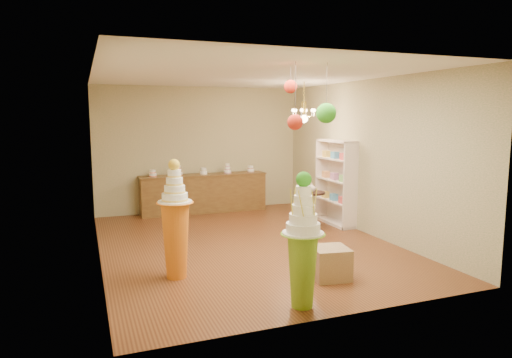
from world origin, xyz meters
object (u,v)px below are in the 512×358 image
object	(u,v)px
pedestal_green	(303,252)
sideboard	(204,193)
pedestal_orange	(176,230)
round_table	(311,204)

from	to	relation	value
pedestal_green	sideboard	distance (m)	5.83
pedestal_orange	sideboard	bearing A→B (deg)	70.57
pedestal_orange	sideboard	world-z (taller)	pedestal_orange
pedestal_green	sideboard	xyz separation A→B (m)	(0.28, 5.82, -0.20)
sideboard	round_table	xyz separation A→B (m)	(1.75, -2.19, -0.01)
pedestal_green	pedestal_orange	xyz separation A→B (m)	(-1.22, 1.56, 0.01)
sideboard	pedestal_green	bearing A→B (deg)	-92.74
pedestal_orange	round_table	world-z (taller)	pedestal_orange
pedestal_green	pedestal_orange	world-z (taller)	pedestal_orange
pedestal_orange	sideboard	distance (m)	4.52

